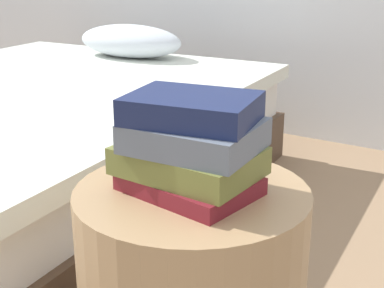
% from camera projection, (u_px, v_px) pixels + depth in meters
% --- Properties ---
extents(bed, '(1.66, 2.10, 0.62)m').
position_uv_depth(bed, '(22.00, 145.00, 2.22)').
color(bed, '#4C3828').
rests_on(bed, ground_plane).
extents(book_maroon, '(0.26, 0.21, 0.03)m').
position_uv_depth(book_maroon, '(188.00, 183.00, 1.06)').
color(book_maroon, maroon).
rests_on(book_maroon, side_table).
extents(book_olive, '(0.26, 0.20, 0.05)m').
position_uv_depth(book_olive, '(187.00, 161.00, 1.05)').
color(book_olive, olive).
rests_on(book_olive, book_maroon).
extents(book_slate, '(0.24, 0.20, 0.05)m').
position_uv_depth(book_slate, '(195.00, 135.00, 1.03)').
color(book_slate, slate).
rests_on(book_slate, book_olive).
extents(book_navy, '(0.25, 0.21, 0.05)m').
position_uv_depth(book_navy, '(190.00, 108.00, 1.02)').
color(book_navy, '#19234C').
rests_on(book_navy, book_slate).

